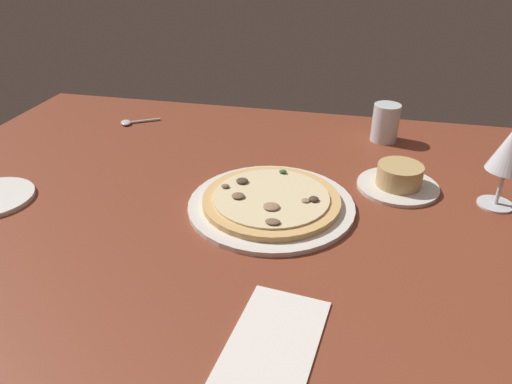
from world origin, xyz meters
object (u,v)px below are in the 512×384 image
object	(u,v)px
pizza_main	(271,202)
paper_menu	(274,342)
water_glass	(385,125)
spoon	(131,122)
wine_glass_far	(511,151)
ramekin_on_saucer	(399,179)

from	to	relation	value
pizza_main	paper_menu	distance (cm)	34.80
pizza_main	water_glass	world-z (taller)	water_glass
spoon	pizza_main	bearing A→B (deg)	-36.91
paper_menu	spoon	world-z (taller)	spoon
wine_glass_far	paper_menu	xyz separation A→B (cm)	(-36.14, -44.47, -11.63)
ramekin_on_saucer	wine_glass_far	size ratio (longest dim) A/B	0.99
pizza_main	water_glass	xyz separation A→B (cm)	(21.70, 38.60, 2.89)
ramekin_on_saucer	paper_menu	world-z (taller)	ramekin_on_saucer
pizza_main	wine_glass_far	size ratio (longest dim) A/B	1.90
paper_menu	wine_glass_far	bearing A→B (deg)	57.65
water_glass	paper_menu	size ratio (longest dim) A/B	0.48
pizza_main	water_glass	distance (cm)	44.37
water_glass	paper_menu	xyz separation A→B (cm)	(-14.72, -72.68, -3.89)
ramekin_on_saucer	wine_glass_far	distance (cm)	21.23
water_glass	spoon	xyz separation A→B (cm)	(-68.22, -3.67, -3.59)
pizza_main	wine_glass_far	distance (cm)	45.62
pizza_main	paper_menu	bearing A→B (deg)	-78.42
ramekin_on_saucer	water_glass	world-z (taller)	water_glass
wine_glass_far	spoon	bearing A→B (deg)	164.69
ramekin_on_saucer	water_glass	size ratio (longest dim) A/B	1.78
wine_glass_far	pizza_main	bearing A→B (deg)	-166.45
wine_glass_far	spoon	xyz separation A→B (cm)	(-89.65, 24.54, -11.33)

